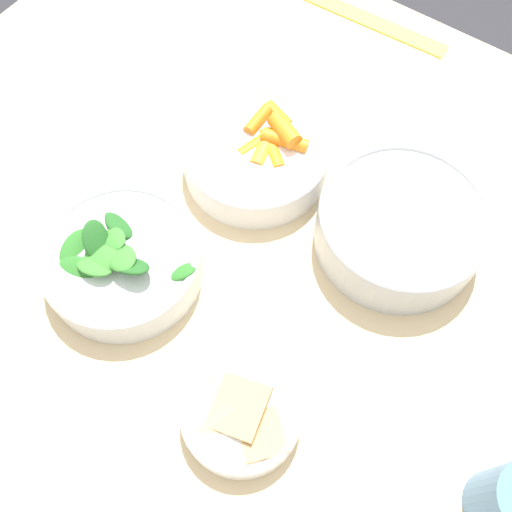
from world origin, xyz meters
The scene contains 7 objects.
ground_plane centered at (0.00, 0.00, 0.00)m, with size 10.00×10.00×0.00m, color #2D2D33.
dining_table centered at (0.00, 0.00, 0.64)m, with size 1.03×0.95×0.76m.
bowl_carrots centered at (-0.03, 0.09, 0.79)m, with size 0.19×0.19×0.07m.
bowl_greens centered at (-0.07, -0.12, 0.79)m, with size 0.19×0.19×0.08m.
bowl_beans_hotdog centered at (0.18, 0.10, 0.79)m, with size 0.20×0.20×0.07m.
bowl_cookies centered at (0.15, -0.18, 0.78)m, with size 0.13×0.13×0.04m.
ruler centered at (-0.08, 0.41, 0.76)m, with size 0.34×0.05×0.00m.
Camera 1 is at (0.23, -0.27, 1.38)m, focal length 40.00 mm.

